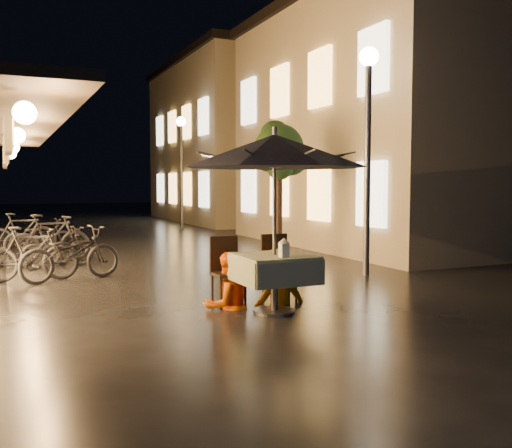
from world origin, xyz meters
name	(u,v)px	position (x,y,z in m)	size (l,w,h in m)	color
ground	(267,311)	(0.00, 0.00, 0.00)	(90.00, 90.00, 0.00)	black
east_building_near	(406,125)	(7.49, 6.50, 3.41)	(7.30, 9.30, 6.80)	tan
east_building_far	(249,142)	(7.49, 18.00, 3.66)	(7.30, 10.30, 7.30)	tan
street_tree	(279,152)	(2.41, 4.51, 2.42)	(1.43, 1.20, 3.15)	black
streetlamp_near	(368,119)	(3.00, 2.00, 2.92)	(0.36, 0.36, 4.23)	#59595E
streetlamp_far	(181,152)	(3.00, 14.00, 2.92)	(0.36, 0.36, 4.23)	#59595E
cafe_table	(274,269)	(0.05, -0.12, 0.59)	(0.99, 0.99, 0.78)	#59595E
patio_umbrella	(275,151)	(0.05, -0.12, 2.15)	(2.44, 2.44, 2.46)	#59595E
cafe_chair_left	(226,267)	(-0.35, 0.62, 0.54)	(0.42, 0.42, 0.97)	black
cafe_chair_right	(277,264)	(0.45, 0.62, 0.54)	(0.42, 0.42, 0.97)	black
table_lantern	(284,246)	(0.05, -0.40, 0.92)	(0.16, 0.16, 0.25)	white
person_orange	(227,253)	(-0.40, 0.45, 0.76)	(0.74, 0.57, 1.51)	#F45D00
person_yellow	(278,250)	(0.37, 0.42, 0.76)	(0.99, 0.57, 1.53)	orange
bicycle_0	(70,254)	(-2.16, 3.59, 0.48)	(0.64, 1.84, 0.96)	black
bicycle_1	(31,254)	(-2.80, 3.81, 0.49)	(0.46, 1.62, 0.98)	black
bicycle_2	(58,248)	(-2.21, 5.33, 0.42)	(0.55, 1.59, 0.83)	black
bicycle_3	(50,239)	(-2.31, 6.08, 0.54)	(0.50, 1.78, 1.07)	black
bicycle_4	(40,237)	(-2.42, 7.85, 0.43)	(0.57, 1.65, 0.87)	black
bicycle_5	(22,233)	(-2.81, 8.34, 0.50)	(0.47, 1.67, 1.00)	black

